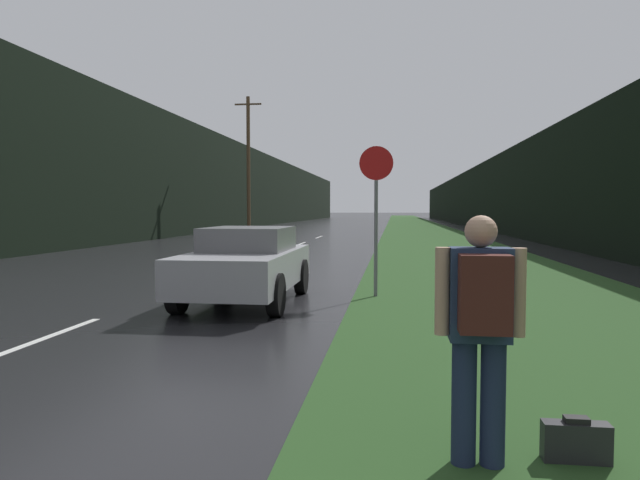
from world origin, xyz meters
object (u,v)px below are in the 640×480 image
stop_sign (376,206)px  car_passing_near (246,264)px  hitchhiker_with_backpack (480,325)px  suitcase (576,443)px

stop_sign → car_passing_near: 2.71m
stop_sign → car_passing_near: bearing=-158.7°
hitchhiker_with_backpack → car_passing_near: size_ratio=0.41×
stop_sign → hitchhiker_with_backpack: stop_sign is taller
hitchhiker_with_backpack → car_passing_near: hitchhiker_with_backpack is taller
stop_sign → hitchhiker_with_backpack: bearing=-82.9°
stop_sign → hitchhiker_with_backpack: 7.38m
car_passing_near → hitchhiker_with_backpack: bearing=116.9°
car_passing_near → stop_sign: bearing=-158.7°
car_passing_near → suitcase: bearing=122.1°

